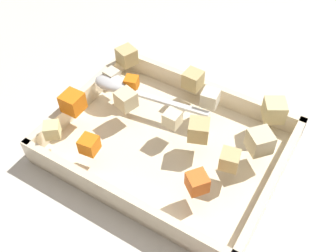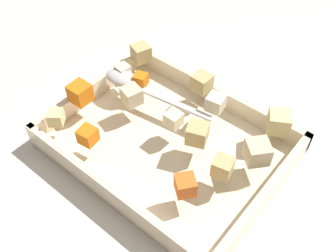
% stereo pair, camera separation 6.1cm
% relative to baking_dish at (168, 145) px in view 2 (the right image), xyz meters
% --- Properties ---
extents(ground_plane, '(4.00, 4.00, 0.00)m').
position_rel_baking_dish_xyz_m(ground_plane, '(0.02, 0.00, -0.01)').
color(ground_plane, beige).
extents(baking_dish, '(0.36, 0.28, 0.05)m').
position_rel_baking_dish_xyz_m(baking_dish, '(0.00, 0.00, 0.00)').
color(baking_dish, beige).
rests_on(baking_dish, ground_plane).
extents(carrot_chunk_far_right, '(0.03, 0.03, 0.03)m').
position_rel_baking_dish_xyz_m(carrot_chunk_far_right, '(-0.16, -0.04, 0.05)').
color(carrot_chunk_far_right, orange).
rests_on(carrot_chunk_far_right, baking_dish).
extents(carrot_chunk_heap_top, '(0.03, 0.03, 0.03)m').
position_rel_baking_dish_xyz_m(carrot_chunk_heap_top, '(-0.08, -0.09, 0.05)').
color(carrot_chunk_heap_top, orange).
rests_on(carrot_chunk_heap_top, baking_dish).
extents(carrot_chunk_under_handle, '(0.03, 0.03, 0.02)m').
position_rel_baking_dish_xyz_m(carrot_chunk_under_handle, '(-0.11, 0.05, 0.05)').
color(carrot_chunk_under_handle, orange).
rests_on(carrot_chunk_under_handle, baking_dish).
extents(carrot_chunk_near_left, '(0.04, 0.04, 0.03)m').
position_rel_baking_dish_xyz_m(carrot_chunk_near_left, '(0.09, -0.07, 0.05)').
color(carrot_chunk_near_left, orange).
rests_on(carrot_chunk_near_left, baking_dish).
extents(potato_chunk_back_center, '(0.03, 0.03, 0.02)m').
position_rel_baking_dish_xyz_m(potato_chunk_back_center, '(-0.00, 0.02, 0.05)').
color(potato_chunk_back_center, beige).
rests_on(potato_chunk_back_center, baking_dish).
extents(potato_chunk_mid_right, '(0.03, 0.03, 0.02)m').
position_rel_baking_dish_xyz_m(potato_chunk_mid_right, '(-0.15, -0.10, 0.05)').
color(potato_chunk_mid_right, '#E0CC89').
rests_on(potato_chunk_mid_right, baking_dish).
extents(potato_chunk_near_right, '(0.04, 0.04, 0.03)m').
position_rel_baking_dish_xyz_m(potato_chunk_near_right, '(0.05, 0.01, 0.05)').
color(potato_chunk_near_right, tan).
rests_on(potato_chunk_near_right, baking_dish).
extents(potato_chunk_corner_se, '(0.03, 0.03, 0.03)m').
position_rel_baking_dish_xyz_m(potato_chunk_corner_se, '(0.11, -0.01, 0.05)').
color(potato_chunk_corner_se, tan).
rests_on(potato_chunk_corner_se, baking_dish).
extents(potato_chunk_rim_edge, '(0.05, 0.05, 0.03)m').
position_rel_baking_dish_xyz_m(potato_chunk_rim_edge, '(0.14, 0.04, 0.05)').
color(potato_chunk_rim_edge, beige).
rests_on(potato_chunk_rim_edge, baking_dish).
extents(potato_chunk_corner_ne, '(0.04, 0.04, 0.03)m').
position_rel_baking_dish_xyz_m(potato_chunk_corner_ne, '(-0.15, 0.11, 0.05)').
color(potato_chunk_corner_ne, tan).
rests_on(potato_chunk_corner_ne, baking_dish).
extents(potato_chunk_heap_side, '(0.04, 0.04, 0.03)m').
position_rel_baking_dish_xyz_m(potato_chunk_heap_side, '(-0.09, 0.01, 0.05)').
color(potato_chunk_heap_side, beige).
rests_on(potato_chunk_heap_side, baking_dish).
extents(potato_chunk_corner_nw, '(0.03, 0.03, 0.03)m').
position_rel_baking_dish_xyz_m(potato_chunk_corner_nw, '(-0.02, 0.11, 0.05)').
color(potato_chunk_corner_nw, tan).
rests_on(potato_chunk_corner_nw, baking_dish).
extents(potato_chunk_mid_left, '(0.05, 0.05, 0.03)m').
position_rel_baking_dish_xyz_m(potato_chunk_mid_left, '(0.13, 0.11, 0.05)').
color(potato_chunk_mid_left, '#E0CC89').
rests_on(potato_chunk_mid_left, baking_dish).
extents(parsnip_chunk_near_spoon, '(0.03, 0.03, 0.03)m').
position_rel_baking_dish_xyz_m(parsnip_chunk_near_spoon, '(0.03, 0.09, 0.05)').
color(parsnip_chunk_near_spoon, silver).
rests_on(parsnip_chunk_near_spoon, baking_dish).
extents(parsnip_chunk_center, '(0.03, 0.03, 0.02)m').
position_rel_baking_dish_xyz_m(parsnip_chunk_center, '(-0.15, 0.05, 0.05)').
color(parsnip_chunk_center, beige).
rests_on(parsnip_chunk_center, baking_dish).
extents(serving_spoon, '(0.21, 0.05, 0.02)m').
position_rel_baking_dish_xyz_m(serving_spoon, '(-0.12, 0.04, 0.05)').
color(serving_spoon, silver).
rests_on(serving_spoon, baking_dish).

